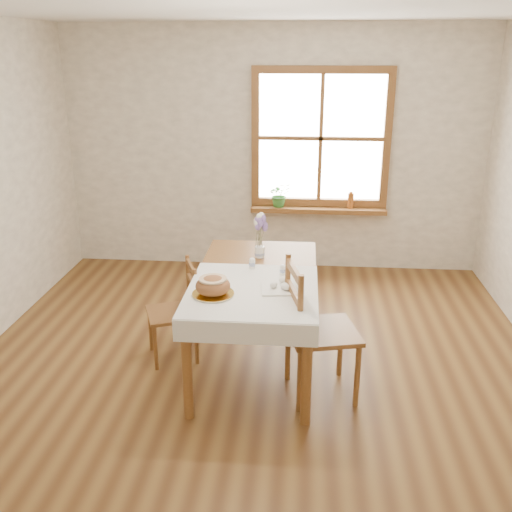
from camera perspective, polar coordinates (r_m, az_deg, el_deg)
The scene contains 18 objects.
ground at distance 4.34m, azimuth -0.35°, elevation -12.62°, with size 5.00×5.00×0.00m, color brown.
room_walls at distance 3.71m, azimuth -0.40°, elevation 10.18°, with size 4.60×5.10×2.65m.
window at distance 6.17m, azimuth 6.49°, elevation 11.62°, with size 1.46×0.08×1.46m.
window_sill at distance 6.26m, azimuth 6.23°, elevation 4.63°, with size 1.46×0.20×0.05m.
dining_table at distance 4.29m, azimuth 0.00°, elevation -2.95°, with size 0.90×1.60×0.75m.
table_linen at distance 3.98m, azimuth -0.37°, elevation -3.46°, with size 0.91×0.99×0.01m, color silver.
chair_left at distance 4.54m, azimuth -8.43°, elevation -5.53°, with size 0.37×0.39×0.80m, color brown, non-canonical shape.
chair_right at distance 4.02m, azimuth 6.68°, elevation -7.32°, with size 0.47×0.49×1.00m, color brown, non-canonical shape.
bread_plate at distance 3.90m, azimuth -4.31°, elevation -3.82°, with size 0.28×0.28×0.01m, color silver.
bread_loaf at distance 3.87m, azimuth -4.34°, elevation -2.83°, with size 0.24×0.24×0.13m, color brown.
egg_napkin at distance 3.98m, azimuth 2.59°, elevation -3.28°, with size 0.28×0.24×0.01m, color silver.
eggs at distance 3.97m, azimuth 2.59°, elevation -2.88°, with size 0.22×0.20×0.05m, color white, non-canonical shape.
salt_shaker at distance 4.34m, azimuth -0.39°, elevation -0.72°, with size 0.05×0.05×0.09m, color silver.
pepper_shaker at distance 4.22m, azimuth 2.68°, elevation -1.37°, with size 0.04×0.04×0.08m, color silver.
flower_vase at distance 4.59m, azimuth 0.37°, elevation 0.33°, with size 0.08×0.08×0.09m, color silver.
lavender_bouquet at distance 4.53m, azimuth 0.38°, elevation 2.44°, with size 0.14×0.14×0.27m, color #6D5190, non-canonical shape.
potted_plant at distance 6.23m, azimuth 2.38°, elevation 5.88°, with size 0.24×0.27×0.21m, color #33752F.
amber_bottle at distance 6.25m, azimuth 9.44°, elevation 5.56°, with size 0.07×0.07×0.18m, color #9F541D.
Camera 1 is at (0.34, -3.64, 2.34)m, focal length 40.00 mm.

